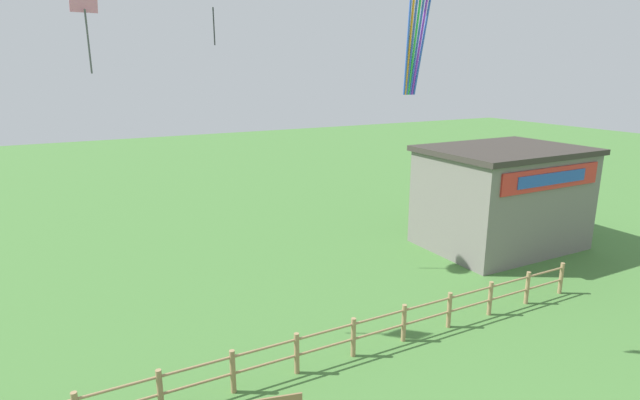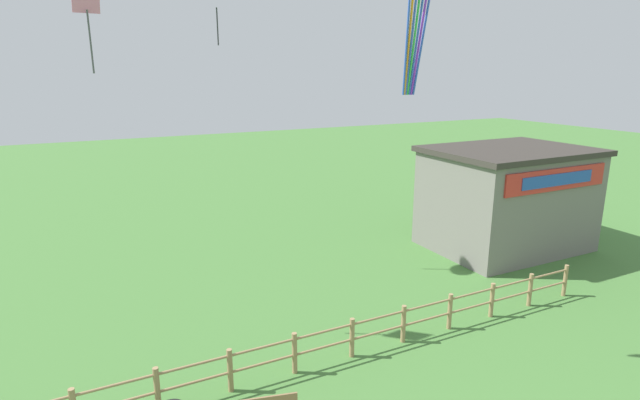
# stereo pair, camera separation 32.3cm
# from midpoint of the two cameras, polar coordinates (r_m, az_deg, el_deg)

# --- Properties ---
(wooden_fence) EXTENTS (17.71, 0.14, 1.17)m
(wooden_fence) POSITION_cam_midpoint_polar(r_m,az_deg,el_deg) (14.49, 3.18, -15.16)
(wooden_fence) COLOR #9E7F56
(wooden_fence) RESTS_ON ground_plane
(seaside_building) EXTENTS (6.95, 5.12, 4.55)m
(seaside_building) POSITION_cam_midpoint_polar(r_m,az_deg,el_deg) (23.98, 19.67, 0.33)
(seaside_building) COLOR slate
(seaside_building) RESTS_ON ground_plane
(kite_pink_diamond) EXTENTS (0.73, 0.37, 2.52)m
(kite_pink_diamond) POSITION_cam_midpoint_polar(r_m,az_deg,el_deg) (15.62, -25.92, 19.42)
(kite_pink_diamond) COLOR pink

